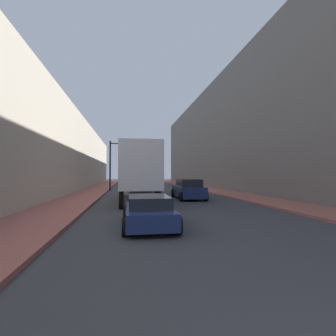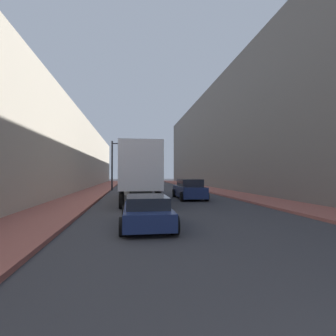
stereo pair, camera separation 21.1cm
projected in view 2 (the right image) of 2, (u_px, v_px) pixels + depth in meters
sidewalk_right at (215, 190)px, 30.84m from camera, size 3.18×80.00×0.15m
sidewalk_left at (94, 192)px, 28.89m from camera, size 3.18×80.00×0.15m
building_right at (252, 129)px, 31.63m from camera, size 6.00×80.00×14.88m
building_left at (51, 151)px, 28.34m from camera, size 6.00×80.00×9.12m
semi_truck at (138, 171)px, 21.12m from camera, size 2.55×13.67×4.02m
sedan_car at (147, 211)px, 10.36m from camera, size 2.01×4.41×1.22m
suv_car at (189, 189)px, 21.38m from camera, size 2.13×4.87×1.63m
traffic_signal_gantry at (126, 155)px, 32.15m from camera, size 6.07×0.35×6.04m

